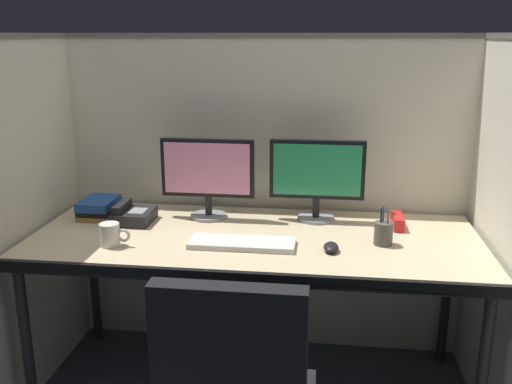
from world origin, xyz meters
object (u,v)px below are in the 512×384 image
(keyboard_main, at_px, (242,243))
(monitor_left, at_px, (208,173))
(pen_cup, at_px, (383,233))
(coffee_mug, at_px, (111,235))
(desk_phone, at_px, (133,215))
(red_stapler, at_px, (398,221))
(computer_mouse, at_px, (331,247))
(monitor_right, at_px, (317,174))
(desk, at_px, (254,248))
(book_stack, at_px, (100,208))

(keyboard_main, bearing_deg, monitor_left, 121.50)
(keyboard_main, height_order, pen_cup, pen_cup)
(monitor_left, relative_size, coffee_mug, 3.41)
(monitor_left, distance_m, pen_cup, 0.84)
(coffee_mug, distance_m, desk_phone, 0.30)
(red_stapler, bearing_deg, computer_mouse, -131.79)
(monitor_left, relative_size, desk_phone, 2.26)
(computer_mouse, xyz_separation_m, pen_cup, (0.21, 0.10, 0.03))
(monitor_right, bearing_deg, red_stapler, -9.95)
(monitor_left, height_order, coffee_mug, monitor_left)
(desk, bearing_deg, monitor_left, 136.41)
(monitor_right, distance_m, red_stapler, 0.41)
(computer_mouse, bearing_deg, pen_cup, 26.18)
(monitor_right, bearing_deg, monitor_left, -176.47)
(book_stack, bearing_deg, keyboard_main, -22.34)
(desk_phone, bearing_deg, red_stapler, 3.65)
(desk, distance_m, computer_mouse, 0.35)
(desk, relative_size, red_stapler, 12.67)
(computer_mouse, distance_m, coffee_mug, 0.89)
(monitor_right, relative_size, desk_phone, 2.26)
(desk, distance_m, coffee_mug, 0.60)
(monitor_left, distance_m, book_stack, 0.54)
(keyboard_main, height_order, coffee_mug, coffee_mug)
(monitor_left, height_order, book_stack, monitor_left)
(desk, relative_size, coffee_mug, 15.08)
(monitor_right, xyz_separation_m, book_stack, (-1.01, -0.08, -0.17))
(desk_phone, bearing_deg, monitor_right, 9.55)
(book_stack, xyz_separation_m, desk_phone, (0.18, -0.06, -0.01))
(monitor_right, distance_m, coffee_mug, 0.94)
(pen_cup, xyz_separation_m, book_stack, (-1.29, 0.21, -0.01))
(book_stack, relative_size, red_stapler, 1.44)
(keyboard_main, height_order, computer_mouse, computer_mouse)
(monitor_left, distance_m, coffee_mug, 0.55)
(monitor_right, relative_size, computer_mouse, 4.48)
(keyboard_main, height_order, red_stapler, red_stapler)
(desk, bearing_deg, pen_cup, -2.45)
(book_stack, bearing_deg, pen_cup, -9.24)
(desk_phone, relative_size, red_stapler, 1.27)
(book_stack, bearing_deg, monitor_left, 5.16)
(coffee_mug, relative_size, book_stack, 0.58)
(pen_cup, relative_size, desk_phone, 0.84)
(red_stapler, bearing_deg, keyboard_main, -154.48)
(pen_cup, relative_size, coffee_mug, 1.27)
(coffee_mug, bearing_deg, red_stapler, 17.87)
(keyboard_main, bearing_deg, book_stack, 157.66)
(red_stapler, bearing_deg, desk, -161.93)
(keyboard_main, xyz_separation_m, pen_cup, (0.57, 0.09, 0.04))
(keyboard_main, height_order, desk_phone, desk_phone)
(monitor_right, height_order, coffee_mug, monitor_right)
(pen_cup, height_order, desk_phone, pen_cup)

